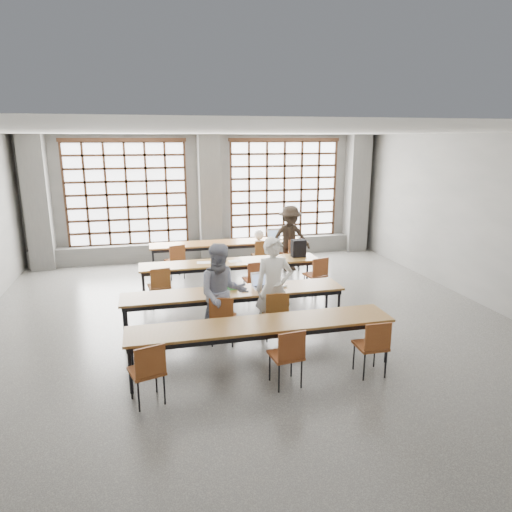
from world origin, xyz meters
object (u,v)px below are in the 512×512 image
at_px(chair_back_mid, 262,253).
at_px(phone, 245,291).
at_px(desk_row_a, 227,244).
at_px(red_pouch, 146,367).
at_px(chair_mid_right, 317,272).
at_px(chair_near_right, 373,343).
at_px(desk_row_b, 231,264).
at_px(green_box, 231,287).
at_px(chair_front_right, 276,310).
at_px(student_male, 274,288).
at_px(student_back, 290,238).
at_px(chair_near_left, 148,368).
at_px(laptop_front, 262,283).
at_px(chair_back_left, 176,258).
at_px(chair_front_left, 222,315).
at_px(chair_mid_centre, 255,277).
at_px(plastic_bag, 259,235).
at_px(desk_row_d, 262,327).
at_px(chair_back_right, 292,251).
at_px(chair_mid_left, 160,283).
at_px(laptop_back, 275,236).
at_px(mouse, 285,286).
at_px(desk_row_c, 234,294).
at_px(chair_near_mid, 288,352).
at_px(backpack, 298,248).

relative_size(chair_back_mid, phone, 6.77).
height_order(desk_row_a, red_pouch, desk_row_a).
height_order(chair_mid_right, chair_near_right, same).
height_order(desk_row_a, chair_back_mid, chair_back_mid).
distance_m(desk_row_b, green_box, 1.95).
xyz_separation_m(chair_front_right, student_male, (0.00, 0.13, 0.36)).
bearing_deg(chair_front_right, student_back, 69.18).
bearing_deg(student_male, chair_near_left, -137.94).
distance_m(desk_row_a, laptop_front, 3.84).
xyz_separation_m(chair_back_left, chair_front_left, (0.50, -3.95, 0.00)).
height_order(chair_mid_centre, plastic_bag, plastic_bag).
bearing_deg(chair_front_right, desk_row_d, -117.01).
relative_size(laptop_front, phone, 3.00).
bearing_deg(phone, chair_back_right, 59.77).
bearing_deg(chair_front_right, student_male, 89.70).
relative_size(chair_mid_centre, student_back, 0.51).
bearing_deg(chair_mid_left, chair_back_right, 29.56).
distance_m(chair_mid_left, student_back, 4.03).
distance_m(laptop_back, mouse, 4.19).
relative_size(chair_mid_centre, red_pouch, 4.40).
bearing_deg(plastic_bag, green_box, -110.95).
height_order(chair_front_right, green_box, chair_front_right).
height_order(desk_row_c, plastic_bag, plastic_bag).
distance_m(chair_back_left, chair_back_mid, 2.18).
height_order(chair_back_left, laptop_back, laptop_back).
height_order(chair_back_mid, mouse, chair_back_mid).
bearing_deg(chair_mid_centre, desk_row_c, -117.56).
bearing_deg(chair_near_left, desk_row_d, 20.46).
xyz_separation_m(chair_near_mid, student_back, (1.81, 5.63, 0.32)).
relative_size(chair_front_left, backpack, 2.20).
xyz_separation_m(desk_row_a, laptop_back, (1.35, 0.11, 0.13)).
distance_m(student_back, green_box, 4.03).
distance_m(chair_mid_centre, phone, 1.57).
xyz_separation_m(student_male, mouse, (0.35, 0.48, -0.14)).
distance_m(chair_back_left, student_male, 4.10).
relative_size(student_back, backpack, 4.28).
distance_m(chair_back_mid, chair_mid_left, 3.28).
relative_size(desk_row_c, chair_mid_centre, 4.55).
bearing_deg(student_male, chair_front_right, -86.26).
bearing_deg(chair_near_mid, desk_row_d, 108.40).
bearing_deg(chair_near_right, desk_row_a, 99.96).
bearing_deg(chair_front_right, chair_back_right, 68.27).
height_order(student_male, phone, student_male).
bearing_deg(red_pouch, plastic_bag, 63.65).
bearing_deg(phone, red_pouch, -131.16).
height_order(chair_near_mid, mouse, chair_near_mid).
xyz_separation_m(chair_near_right, student_back, (0.52, 5.63, 0.32)).
xyz_separation_m(plastic_bag, red_pouch, (-3.02, -6.10, -0.37)).
bearing_deg(green_box, chair_near_mid, -80.29).
bearing_deg(desk_row_d, chair_back_mid, 75.92).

